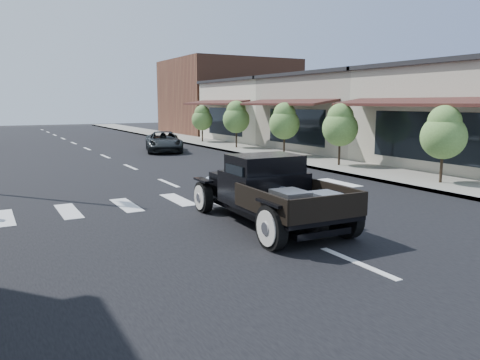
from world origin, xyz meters
TOP-DOWN VIEW (x-y plane):
  - ground at (0.00, 0.00)m, footprint 120.00×120.00m
  - road at (0.00, 15.00)m, footprint 14.00×80.00m
  - road_markings at (0.00, 10.00)m, footprint 12.00×60.00m
  - sidewalk_right at (8.50, 15.00)m, footprint 3.00×80.00m
  - storefront_mid at (15.00, 13.00)m, footprint 10.00×9.00m
  - storefront_far at (15.00, 22.00)m, footprint 10.00×9.00m
  - far_building_right at (15.50, 32.00)m, footprint 11.00×10.00m
  - small_tree_a at (8.30, 1.74)m, footprint 1.58×1.58m
  - small_tree_b at (8.30, 7.18)m, footprint 1.61×1.61m
  - small_tree_c at (8.30, 11.64)m, footprint 1.64×1.64m
  - small_tree_d at (8.30, 17.04)m, footprint 1.70×1.70m
  - small_tree_e at (8.30, 22.29)m, footprint 1.53×1.53m
  - hotrod_pickup at (0.07, 0.18)m, footprint 2.53×5.11m
  - second_car at (3.72, 17.85)m, footprint 3.17×4.81m

SIDE VIEW (x-z plane):
  - ground at x=0.00m, z-range 0.00..0.00m
  - road_markings at x=0.00m, z-range -0.03..0.03m
  - road at x=0.00m, z-range 0.00..0.02m
  - sidewalk_right at x=8.50m, z-range 0.00..0.15m
  - second_car at x=3.72m, z-range 0.00..1.23m
  - hotrod_pickup at x=0.07m, z-range 0.00..1.74m
  - small_tree_e at x=8.30m, z-range 0.15..2.69m
  - small_tree_a at x=8.30m, z-range 0.15..2.78m
  - small_tree_b at x=8.30m, z-range 0.15..2.84m
  - small_tree_c at x=8.30m, z-range 0.15..2.88m
  - small_tree_d at x=8.30m, z-range 0.15..2.99m
  - storefront_mid at x=15.00m, z-range 0.00..4.50m
  - storefront_far at x=15.00m, z-range 0.00..4.50m
  - far_building_right at x=15.50m, z-range 0.00..7.00m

